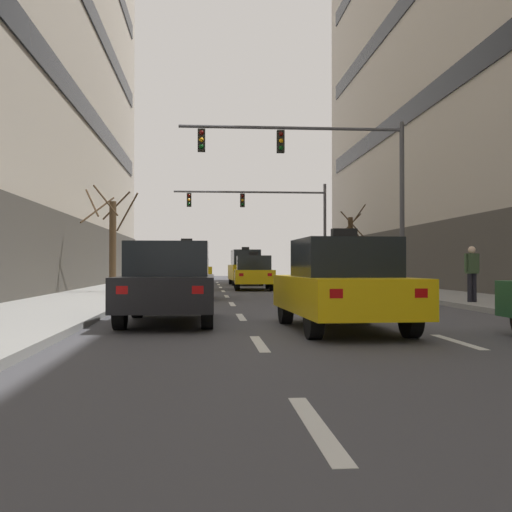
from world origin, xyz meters
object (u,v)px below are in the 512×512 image
at_px(car_driving_4, 169,283).
at_px(taxi_driving_5, 189,268).
at_px(taxi_driving_0, 187,271).
at_px(traffic_signal_0, 326,167).
at_px(traffic_signal_1, 271,212).
at_px(street_tree_0, 351,248).
at_px(taxi_driving_1, 253,273).
at_px(street_tree_1, 112,241).
at_px(taxi_driving_3, 342,285).
at_px(pedestrian_0, 472,270).
at_px(taxi_driving_6, 245,268).
at_px(pedestrian_1, 399,267).
at_px(taxi_driving_2, 196,271).

relative_size(car_driving_4, taxi_driving_5, 1.02).
relative_size(taxi_driving_0, traffic_signal_0, 0.49).
distance_m(traffic_signal_1, street_tree_0, 5.63).
height_order(taxi_driving_1, street_tree_1, street_tree_1).
bearing_deg(traffic_signal_0, street_tree_1, 164.43).
bearing_deg(taxi_driving_3, taxi_driving_0, 105.40).
height_order(taxi_driving_0, pedestrian_0, taxi_driving_0).
height_order(taxi_driving_3, taxi_driving_5, taxi_driving_5).
bearing_deg(taxi_driving_0, traffic_signal_0, 4.51).
height_order(street_tree_1, pedestrian_0, street_tree_1).
bearing_deg(taxi_driving_5, traffic_signal_0, -56.38).
height_order(car_driving_4, pedestrian_0, pedestrian_0).
distance_m(taxi_driving_3, taxi_driving_6, 27.34).
bearing_deg(street_tree_1, traffic_signal_0, -15.57).
distance_m(traffic_signal_0, traffic_signal_1, 15.66).
xyz_separation_m(taxi_driving_1, pedestrian_0, (5.37, -13.34, 0.25)).
bearing_deg(pedestrian_0, traffic_signal_0, 119.05).
distance_m(taxi_driving_6, pedestrian_1, 11.69).
height_order(taxi_driving_0, traffic_signal_0, traffic_signal_0).
bearing_deg(taxi_driving_6, taxi_driving_1, -90.69).
bearing_deg(pedestrian_1, traffic_signal_1, 116.54).
height_order(taxi_driving_2, pedestrian_0, taxi_driving_2).
distance_m(taxi_driving_0, street_tree_1, 4.28).
distance_m(taxi_driving_5, traffic_signal_1, 9.71).
height_order(car_driving_4, traffic_signal_1, traffic_signal_1).
bearing_deg(taxi_driving_2, traffic_signal_1, -27.74).
xyz_separation_m(street_tree_0, street_tree_1, (-12.28, -10.74, -0.04)).
bearing_deg(traffic_signal_1, taxi_driving_1, -102.22).
relative_size(taxi_driving_5, traffic_signal_0, 0.51).
bearing_deg(taxi_driving_0, taxi_driving_1, 69.23).
distance_m(taxi_driving_0, traffic_signal_1, 17.14).
bearing_deg(street_tree_0, taxi_driving_0, -124.35).
bearing_deg(traffic_signal_0, traffic_signal_1, 91.65).
relative_size(taxi_driving_2, car_driving_4, 1.02).
distance_m(taxi_driving_0, taxi_driving_6, 16.02).
bearing_deg(street_tree_1, taxi_driving_3, -66.38).
height_order(taxi_driving_1, car_driving_4, taxi_driving_1).
bearing_deg(pedestrian_0, taxi_driving_2, 109.31).
height_order(taxi_driving_3, pedestrian_0, taxi_driving_3).
relative_size(taxi_driving_2, traffic_signal_1, 0.48).
relative_size(street_tree_1, pedestrian_1, 2.56).
bearing_deg(pedestrian_1, taxi_driving_6, 124.58).
xyz_separation_m(taxi_driving_3, car_driving_4, (-3.28, 1.74, -0.01)).
relative_size(taxi_driving_1, pedestrian_0, 2.79).
relative_size(taxi_driving_3, car_driving_4, 1.02).
distance_m(taxi_driving_2, taxi_driving_3, 30.35).
height_order(taxi_driving_0, taxi_driving_6, taxi_driving_6).
distance_m(taxi_driving_1, taxi_driving_2, 10.94).
xyz_separation_m(taxi_driving_6, traffic_signal_1, (1.65, 0.36, 3.48)).
distance_m(taxi_driving_1, taxi_driving_5, 3.19).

